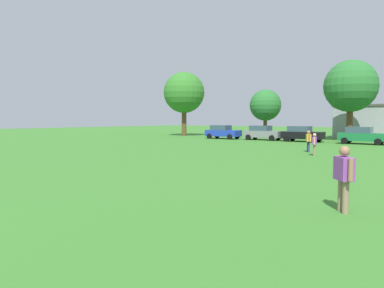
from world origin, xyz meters
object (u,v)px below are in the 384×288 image
Objects in this scene: adult_bystander at (344,173)px; tree_far_left at (184,93)px; tree_center at (265,105)px; tree_far_right at (351,86)px; parked_car_gray_1 at (263,133)px; bystander_midfield at (314,142)px; bystander_near_trees at (308,139)px; parked_car_black_2 at (302,134)px; parked_car_green_3 at (362,135)px; parked_car_blue_0 at (223,132)px.

adult_bystander is 0.19× the size of tree_far_left.
tree_center is (-16.98, 32.15, 3.16)m from adult_bystander.
tree_center is 0.69× the size of tree_far_right.
bystander_midfield is at bearing -53.84° from parked_car_gray_1.
adult_bystander reaches higher than bystander_near_trees.
bystander_midfield is 15.05m from parked_car_black_2.
parked_car_green_3 reaches higher than bystander_midfield.
bystander_near_trees is 0.17× the size of tree_far_left.
tree_far_left is 22.32m from tree_far_right.
bystander_midfield is (1.16, -2.33, -0.06)m from bystander_near_trees.
adult_bystander reaches higher than parked_car_green_3.
parked_car_black_2 is at bearing -34.81° from tree_center.
bystander_near_trees is at bearing -68.84° from parked_car_black_2.
parked_car_blue_0 and parked_car_gray_1 have the same top height.
parked_car_gray_1 is 1.00× the size of parked_car_black_2.
tree_far_right reaches higher than adult_bystander.
parked_car_green_3 is (0.30, 13.75, -0.04)m from bystander_midfield.
tree_far_left is at bearing 158.46° from parked_car_blue_0.
tree_far_right is (-1.93, 18.71, 5.18)m from bystander_midfield.
adult_bystander is 17.31m from bystander_near_trees.
adult_bystander is 0.40× the size of parked_car_black_2.
bystander_near_trees is at bearing -87.29° from tree_far_right.
parked_car_gray_1 is 0.46× the size of tree_far_left.
parked_car_blue_0 is 0.48× the size of tree_far_right.
bystander_near_trees is 0.37× the size of parked_car_blue_0.
bystander_near_trees is 27.88m from tree_far_left.
tree_far_right reaches higher than bystander_midfield.
bystander_midfield is at bearing -41.44° from parked_car_blue_0.
parked_car_blue_0 is at bearing -179.76° from parked_car_green_3.
bystander_near_trees is 12.45m from parked_car_black_2.
tree_center is at bearing -175.53° from bystander_near_trees.
parked_car_gray_1 is at bearing 5.50° from parked_car_blue_0.
parked_car_green_3 is (15.79, 0.07, 0.00)m from parked_car_blue_0.
parked_car_black_2 is at bearing -17.75° from adult_bystander.
parked_car_green_3 is 13.49m from tree_center.
tree_far_left is at bearing 39.63° from bystander_midfield.
parked_car_blue_0 is at bearing -174.50° from parked_car_gray_1.
parked_car_blue_0 reaches higher than bystander_near_trees.
tree_center is (3.55, 4.64, 3.33)m from parked_car_blue_0.
parked_car_gray_1 is at bearing -9.99° from adult_bystander.
bystander_midfield is 0.35× the size of parked_car_black_2.
parked_car_black_2 is 0.48× the size of tree_far_right.
parked_car_black_2 is at bearing -2.79° from parked_car_gray_1.
tree_far_right is (3.72, 4.77, 5.22)m from parked_car_black_2.
tree_far_right is (-6.96, 32.54, 5.04)m from adult_bystander.
tree_far_right is (13.56, 5.03, 5.22)m from parked_car_blue_0.
parked_car_green_3 is (-4.73, 27.58, -0.17)m from adult_bystander.
parked_car_gray_1 is 5.55m from tree_center.
parked_car_black_2 is (4.71, -0.23, 0.00)m from parked_car_gray_1.
bystander_midfield is at bearing -3.17° from bystander_near_trees.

